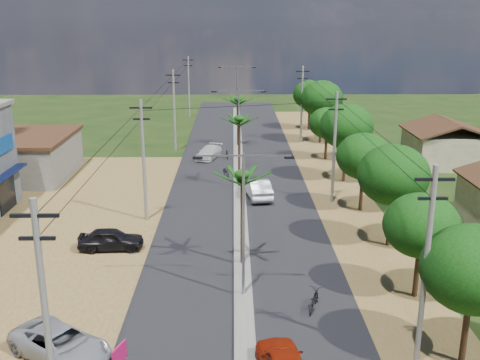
# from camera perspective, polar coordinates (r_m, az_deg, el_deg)

# --- Properties ---
(ground) EXTENTS (160.00, 160.00, 0.00)m
(ground) POSITION_cam_1_polar(r_m,az_deg,el_deg) (30.99, 0.33, -11.84)
(ground) COLOR black
(ground) RESTS_ON ground
(road) EXTENTS (12.00, 110.00, 0.04)m
(road) POSITION_cam_1_polar(r_m,az_deg,el_deg) (44.75, -0.00, -2.67)
(road) COLOR black
(road) RESTS_ON ground
(median) EXTENTS (1.00, 90.00, 0.18)m
(median) POSITION_cam_1_polar(r_m,az_deg,el_deg) (47.58, -0.04, -1.40)
(median) COLOR #605E56
(median) RESTS_ON ground
(dirt_lot_west) EXTENTS (18.00, 46.00, 0.04)m
(dirt_lot_west) POSITION_cam_1_polar(r_m,az_deg,el_deg) (40.87, -21.52, -5.79)
(dirt_lot_west) COLOR brown
(dirt_lot_west) RESTS_ON ground
(dirt_shoulder_east) EXTENTS (5.00, 90.00, 0.03)m
(dirt_shoulder_east) POSITION_cam_1_polar(r_m,az_deg,el_deg) (45.65, 10.74, -2.58)
(dirt_shoulder_east) COLOR brown
(dirt_shoulder_east) RESTS_ON ground
(low_shed) EXTENTS (10.40, 10.40, 3.95)m
(low_shed) POSITION_cam_1_polar(r_m,az_deg,el_deg) (56.67, -21.89, 2.29)
(low_shed) COLOR #605E56
(low_shed) RESTS_ON ground
(house_east_far) EXTENTS (7.60, 7.50, 4.60)m
(house_east_far) POSITION_cam_1_polar(r_m,az_deg,el_deg) (60.57, 20.17, 3.74)
(house_east_far) COLOR gray
(house_east_far) RESTS_ON ground
(tree_east_a) EXTENTS (4.40, 4.40, 6.37)m
(tree_east_a) POSITION_cam_1_polar(r_m,az_deg,el_deg) (25.63, 22.61, -8.35)
(tree_east_a) COLOR black
(tree_east_a) RESTS_ON ground
(tree_east_b) EXTENTS (4.00, 4.00, 5.83)m
(tree_east_b) POSITION_cam_1_polar(r_m,az_deg,el_deg) (30.85, 17.94, -4.42)
(tree_east_b) COLOR black
(tree_east_b) RESTS_ON ground
(tree_east_c) EXTENTS (4.60, 4.60, 6.83)m
(tree_east_c) POSITION_cam_1_polar(r_m,az_deg,el_deg) (37.09, 15.31, 0.50)
(tree_east_c) COLOR black
(tree_east_c) RESTS_ON ground
(tree_east_d) EXTENTS (4.20, 4.20, 6.13)m
(tree_east_d) POSITION_cam_1_polar(r_m,az_deg,el_deg) (43.69, 12.45, 2.37)
(tree_east_d) COLOR black
(tree_east_d) RESTS_ON ground
(tree_east_e) EXTENTS (4.80, 4.80, 7.14)m
(tree_east_e) POSITION_cam_1_polar(r_m,az_deg,el_deg) (51.21, 10.76, 5.38)
(tree_east_e) COLOR black
(tree_east_e) RESTS_ON ground
(tree_east_f) EXTENTS (3.80, 3.80, 5.52)m
(tree_east_f) POSITION_cam_1_polar(r_m,az_deg,el_deg) (59.09, 8.82, 5.74)
(tree_east_f) COLOR black
(tree_east_f) RESTS_ON ground
(tree_east_g) EXTENTS (5.00, 5.00, 7.38)m
(tree_east_g) POSITION_cam_1_polar(r_m,az_deg,el_deg) (66.76, 8.29, 8.16)
(tree_east_g) COLOR black
(tree_east_g) RESTS_ON ground
(tree_east_h) EXTENTS (4.40, 4.40, 6.52)m
(tree_east_h) POSITION_cam_1_polar(r_m,az_deg,el_deg) (74.64, 7.11, 8.61)
(tree_east_h) COLOR black
(tree_east_h) RESTS_ON ground
(palm_median_near) EXTENTS (2.00, 2.00, 6.15)m
(palm_median_near) POSITION_cam_1_polar(r_m,az_deg,el_deg) (32.59, 0.23, 0.15)
(palm_median_near) COLOR black
(palm_median_near) RESTS_ON ground
(palm_median_mid) EXTENTS (2.00, 2.00, 6.55)m
(palm_median_mid) POSITION_cam_1_polar(r_m,az_deg,el_deg) (48.09, -0.07, 5.94)
(palm_median_mid) COLOR black
(palm_median_mid) RESTS_ON ground
(palm_median_far) EXTENTS (2.00, 2.00, 5.85)m
(palm_median_far) POSITION_cam_1_polar(r_m,az_deg,el_deg) (63.98, -0.23, 8.00)
(palm_median_far) COLOR black
(palm_median_far) RESTS_ON ground
(streetlight_near) EXTENTS (5.10, 0.18, 8.00)m
(streetlight_near) POSITION_cam_1_polar(r_m,az_deg,el_deg) (29.02, 0.35, -3.49)
(streetlight_near) COLOR gray
(streetlight_near) RESTS_ON ground
(streetlight_mid) EXTENTS (5.10, 0.18, 8.00)m
(streetlight_mid) POSITION_cam_1_polar(r_m,az_deg,el_deg) (53.21, -0.13, 5.74)
(streetlight_mid) COLOR gray
(streetlight_mid) RESTS_ON ground
(streetlight_far) EXTENTS (5.10, 0.18, 8.00)m
(streetlight_far) POSITION_cam_1_polar(r_m,az_deg,el_deg) (77.91, -0.31, 9.17)
(streetlight_far) COLOR gray
(streetlight_far) RESTS_ON ground
(utility_pole_w_a) EXTENTS (1.60, 0.24, 9.00)m
(utility_pole_w_a) POSITION_cam_1_polar(r_m,az_deg,el_deg) (20.96, -19.15, -12.83)
(utility_pole_w_a) COLOR #605E56
(utility_pole_w_a) RESTS_ON ground
(utility_pole_w_b) EXTENTS (1.60, 0.24, 9.00)m
(utility_pole_w_b) POSITION_cam_1_polar(r_m,az_deg,el_deg) (41.03, -9.78, 2.22)
(utility_pole_w_b) COLOR #605E56
(utility_pole_w_b) RESTS_ON ground
(utility_pole_w_c) EXTENTS (1.60, 0.24, 9.00)m
(utility_pole_w_c) POSITION_cam_1_polar(r_m,az_deg,el_deg) (62.42, -6.70, 7.20)
(utility_pole_w_c) COLOR #605E56
(utility_pole_w_c) RESTS_ON ground
(utility_pole_w_d) EXTENTS (1.60, 0.24, 9.00)m
(utility_pole_w_d) POSITION_cam_1_polar(r_m,az_deg,el_deg) (83.13, -5.23, 9.54)
(utility_pole_w_d) COLOR #605E56
(utility_pole_w_d) RESTS_ON ground
(utility_pole_e_a) EXTENTS (1.60, 0.24, 9.00)m
(utility_pole_e_a) POSITION_cam_1_polar(r_m,az_deg,el_deg) (24.81, 18.38, -8.04)
(utility_pole_e_a) COLOR #605E56
(utility_pole_e_a) RESTS_ON ground
(utility_pole_e_b) EXTENTS (1.60, 0.24, 9.00)m
(utility_pole_e_b) POSITION_cam_1_polar(r_m,az_deg,el_deg) (45.12, 9.57, 3.52)
(utility_pole_e_b) COLOR #605E56
(utility_pole_e_b) RESTS_ON ground
(utility_pole_e_c) EXTENTS (1.60, 0.24, 9.00)m
(utility_pole_e_c) POSITION_cam_1_polar(r_m,az_deg,el_deg) (66.51, 6.29, 7.79)
(utility_pole_e_c) COLOR #605E56
(utility_pole_e_c) RESTS_ON ground
(car_silver_mid) EXTENTS (2.39, 5.07, 1.61)m
(car_silver_mid) POSITION_cam_1_polar(r_m,az_deg,el_deg) (46.63, 1.81, -0.87)
(car_silver_mid) COLOR #A2A5AA
(car_silver_mid) RESTS_ON ground
(car_white_far) EXTENTS (3.11, 4.74, 1.28)m
(car_white_far) POSITION_cam_1_polar(r_m,az_deg,el_deg) (59.45, -3.17, 2.78)
(car_white_far) COLOR #AFAFAA
(car_white_far) RESTS_ON ground
(car_parked_silver) EXTENTS (5.48, 4.77, 1.40)m
(car_parked_silver) POSITION_cam_1_polar(r_m,az_deg,el_deg) (26.97, -17.74, -15.66)
(car_parked_silver) COLOR #A2A5AA
(car_parked_silver) RESTS_ON ground
(car_parked_dark) EXTENTS (4.23, 1.85, 1.42)m
(car_parked_dark) POSITION_cam_1_polar(r_m,az_deg,el_deg) (37.42, -12.96, -5.92)
(car_parked_dark) COLOR black
(car_parked_dark) RESTS_ON ground
(moto_rider_east) EXTENTS (1.30, 2.07, 1.03)m
(moto_rider_east) POSITION_cam_1_polar(r_m,az_deg,el_deg) (29.83, 7.48, -12.07)
(moto_rider_east) COLOR black
(moto_rider_east) RESTS_ON ground
(moto_rider_west_a) EXTENTS (1.08, 1.82, 0.90)m
(moto_rider_west_a) POSITION_cam_1_polar(r_m,az_deg,el_deg) (52.88, -1.42, 0.84)
(moto_rider_west_a) COLOR black
(moto_rider_west_a) RESTS_ON ground
(moto_rider_west_b) EXTENTS (0.70, 1.73, 1.01)m
(moto_rider_west_b) POSITION_cam_1_polar(r_m,az_deg,el_deg) (59.17, -1.34, 2.60)
(moto_rider_west_b) COLOR black
(moto_rider_west_b) RESTS_ON ground
(roadside_sign) EXTENTS (0.45, 1.09, 0.94)m
(roadside_sign) POSITION_cam_1_polar(r_m,az_deg,el_deg) (26.08, -12.16, -17.01)
(roadside_sign) COLOR #AD104B
(roadside_sign) RESTS_ON ground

